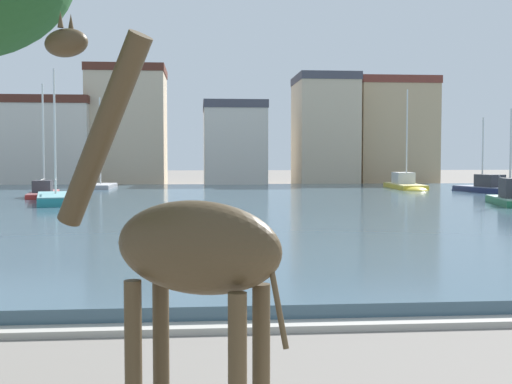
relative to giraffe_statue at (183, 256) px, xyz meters
name	(u,v)px	position (x,y,z in m)	size (l,w,h in m)	color
harbor_water	(246,206)	(2.88, 32.79, -2.02)	(91.03, 53.35, 0.38)	#3D5666
quay_edge_coping	(355,325)	(2.88, 5.87, -2.15)	(91.03, 0.50, 0.12)	#ADA89E
giraffe_statue	(183,256)	(0.00, 0.00, 0.00)	(2.24, 1.69, 4.33)	#42331E
sailboat_red	(44,194)	(-10.38, 40.26, -1.70)	(2.62, 7.80, 8.01)	red
sailboat_green	(510,200)	(17.65, 30.08, -1.61)	(2.97, 6.37, 5.76)	#236B42
sailboat_teal	(56,201)	(-8.27, 33.99, -1.74)	(3.65, 8.14, 8.17)	teal
sailboat_yellow	(406,186)	(17.67, 48.72, -1.64)	(2.64, 8.95, 8.73)	gold
sailboat_grey	(101,188)	(-8.34, 52.39, -1.82)	(2.32, 6.57, 8.20)	#939399
sailboat_navy	(482,189)	(21.90, 43.21, -1.64)	(3.31, 6.98, 6.08)	navy
townhouse_narrow_midrow	(49,142)	(-15.14, 63.45, 2.35)	(9.15, 8.15, 9.09)	beige
townhouse_end_terrace	(128,127)	(-7.28, 64.77, 4.03)	(8.02, 7.86, 12.46)	#C6B293
townhouse_wide_warehouse	(234,145)	(3.78, 61.68, 2.12)	(6.30, 7.93, 8.64)	beige
townhouse_corner_house	(325,131)	(13.36, 62.78, 3.60)	(6.16, 7.82, 11.60)	#C6B293
townhouse_tall_gabled	(393,132)	(21.19, 64.45, 3.57)	(8.42, 7.11, 11.54)	tan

